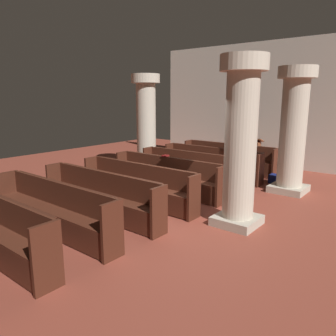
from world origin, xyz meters
name	(u,v)px	position (x,y,z in m)	size (l,w,h in m)	color
ground_plane	(179,209)	(0.00, 0.00, 0.00)	(19.20, 19.20, 0.00)	brown
back_wall	(281,105)	(0.00, 6.08, 2.25)	(10.00, 0.16, 4.50)	silver
pew_row_0	(228,157)	(-1.03, 4.20, 0.51)	(3.39, 0.47, 0.96)	#4C2316
pew_row_1	(211,162)	(-1.03, 3.07, 0.51)	(3.39, 0.46, 0.96)	#4C2316
pew_row_2	(191,168)	(-1.03, 1.94, 0.51)	(3.39, 0.46, 0.96)	#4C2316
pew_row_3	(167,174)	(-1.03, 0.81, 0.51)	(3.39, 0.47, 0.96)	#4C2316
pew_row_4	(137,183)	(-1.03, -0.32, 0.51)	(3.39, 0.46, 0.96)	#4C2316
pew_row_5	(100,193)	(-1.03, -1.45, 0.51)	(3.39, 0.47, 0.96)	#4C2316
pew_row_6	(54,207)	(-1.03, -2.58, 0.51)	(3.39, 0.46, 0.96)	#4C2316
pillar_aisle_side	(293,129)	(1.50, 2.99, 1.72)	(0.97, 0.97, 3.31)	#B6AD9A
pillar_far_side	(146,121)	(-3.50, 2.73, 1.72)	(0.97, 0.97, 3.31)	#B6AD9A
pillar_aisle_rear	(241,140)	(1.50, -0.04, 1.72)	(0.90, 0.90, 3.31)	#B6AD9A
lectern	(255,155)	(-0.60, 5.46, 0.45)	(0.48, 0.45, 1.08)	brown
hymn_book	(165,156)	(-1.23, 1.00, 0.97)	(0.14, 0.18, 0.03)	maroon
kneeler_box_navy	(277,179)	(0.91, 3.67, 0.13)	(0.42, 0.32, 0.26)	navy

